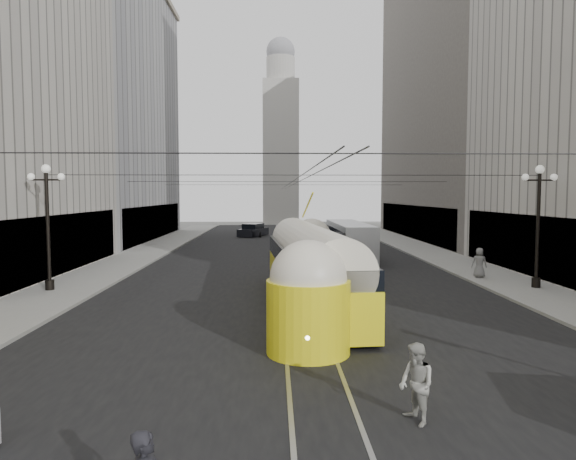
{
  "coord_description": "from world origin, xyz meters",
  "views": [
    {
      "loc": [
        -1.12,
        -8.24,
        5.04
      ],
      "look_at": [
        -0.54,
        13.41,
        3.51
      ],
      "focal_mm": 32.0,
      "sensor_mm": 36.0,
      "label": 1
    }
  ],
  "objects": [
    {
      "name": "lamppost_left_mid",
      "position": [
        -12.6,
        18.0,
        3.74
      ],
      "size": [
        1.86,
        0.44,
        6.37
      ],
      "color": "black",
      "rests_on": "sidewalk_left"
    },
    {
      "name": "building_left_far",
      "position": [
        -19.99,
        48.0,
        14.31
      ],
      "size": [
        12.6,
        28.6,
        28.6
      ],
      "color": "#999999",
      "rests_on": "ground"
    },
    {
      "name": "pedestrian_crossing_b",
      "position": [
        1.98,
        2.62,
        0.89
      ],
      "size": [
        0.89,
        1.02,
        1.78
      ],
      "primitive_type": "imported",
      "rotation": [
        0.0,
        0.0,
        -1.28
      ],
      "color": "#A5A49A",
      "rests_on": "ground"
    },
    {
      "name": "pedestrian_sidewalk_right",
      "position": [
        10.89,
        21.25,
        1.02
      ],
      "size": [
        0.96,
        0.71,
        1.75
      ],
      "primitive_type": "imported",
      "rotation": [
        0.0,
        0.0,
        2.9
      ],
      "color": "slate",
      "rests_on": "sidewalk_right"
    },
    {
      "name": "sedan_white_far",
      "position": [
        1.95,
        47.67,
        0.71
      ],
      "size": [
        2.53,
        5.14,
        1.57
      ],
      "color": "white",
      "rests_on": "ground"
    },
    {
      "name": "city_bus",
      "position": [
        4.73,
        31.29,
        1.53
      ],
      "size": [
        2.6,
        11.06,
        2.8
      ],
      "color": "#A5A7AB",
      "rests_on": "ground"
    },
    {
      "name": "catenary",
      "position": [
        0.12,
        31.49,
        5.88
      ],
      "size": [
        25.0,
        72.0,
        0.23
      ],
      "color": "black",
      "rests_on": "ground"
    },
    {
      "name": "sedan_dark_far",
      "position": [
        -3.63,
        52.66,
        0.69
      ],
      "size": [
        3.67,
        5.22,
        1.53
      ],
      "color": "black",
      "rests_on": "ground"
    },
    {
      "name": "sidewalk_right",
      "position": [
        12.0,
        36.0,
        0.07
      ],
      "size": [
        4.0,
        72.0,
        0.15
      ],
      "primitive_type": "cube",
      "color": "gray",
      "rests_on": "ground"
    },
    {
      "name": "building_right_far",
      "position": [
        20.0,
        48.0,
        16.31
      ],
      "size": [
        12.6,
        32.6,
        32.6
      ],
      "color": "#514C47",
      "rests_on": "ground"
    },
    {
      "name": "sidewalk_left",
      "position": [
        -12.0,
        36.0,
        0.07
      ],
      "size": [
        4.0,
        72.0,
        0.15
      ],
      "primitive_type": "cube",
      "color": "gray",
      "rests_on": "ground"
    },
    {
      "name": "lamppost_right_mid",
      "position": [
        12.6,
        18.0,
        3.74
      ],
      "size": [
        1.86,
        0.44,
        6.37
      ],
      "color": "black",
      "rests_on": "sidewalk_right"
    },
    {
      "name": "road",
      "position": [
        0.0,
        32.5,
        0.0
      ],
      "size": [
        20.0,
        85.0,
        0.02
      ],
      "primitive_type": "cube",
      "color": "black",
      "rests_on": "ground"
    },
    {
      "name": "rail_left",
      "position": [
        -0.75,
        32.5,
        0.0
      ],
      "size": [
        0.12,
        85.0,
        0.04
      ],
      "primitive_type": "cube",
      "color": "gray",
      "rests_on": "ground"
    },
    {
      "name": "streetcar",
      "position": [
        0.5,
        14.66,
        1.79
      ],
      "size": [
        3.76,
        16.63,
        3.66
      ],
      "color": "yellow",
      "rests_on": "ground"
    },
    {
      "name": "rail_right",
      "position": [
        0.75,
        32.5,
        0.0
      ],
      "size": [
        0.12,
        85.0,
        0.04
      ],
      "primitive_type": "cube",
      "color": "gray",
      "rests_on": "ground"
    },
    {
      "name": "distant_tower",
      "position": [
        0.0,
        80.0,
        14.97
      ],
      "size": [
        6.0,
        6.0,
        31.36
      ],
      "color": "#B2AFA8",
      "rests_on": "ground"
    }
  ]
}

